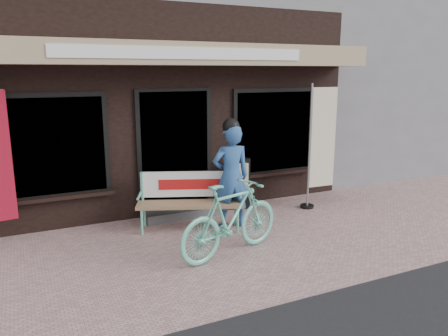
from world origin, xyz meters
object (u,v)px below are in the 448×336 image
bench (190,196)px  person (231,174)px  menu_stand (237,183)px  nobori_cream (320,145)px  bicycle (231,219)px

bench → person: (0.62, -0.23, 0.34)m
menu_stand → nobori_cream: bearing=-2.3°
person → menu_stand: 1.01m
bicycle → menu_stand: bearing=-45.7°
bicycle → menu_stand: bicycle is taller
bench → menu_stand: (1.12, 0.55, -0.05)m
nobori_cream → menu_stand: nobori_cream is taller
bicycle → menu_stand: (1.00, 1.79, -0.03)m
bench → menu_stand: menu_stand is taller
bench → nobori_cream: (2.57, 0.05, 0.64)m
bench → menu_stand: 1.25m
person → bicycle: size_ratio=1.03×
nobori_cream → menu_stand: (-1.45, 0.50, -0.69)m
person → nobori_cream: size_ratio=0.78×
nobori_cream → bench: bearing=-176.3°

